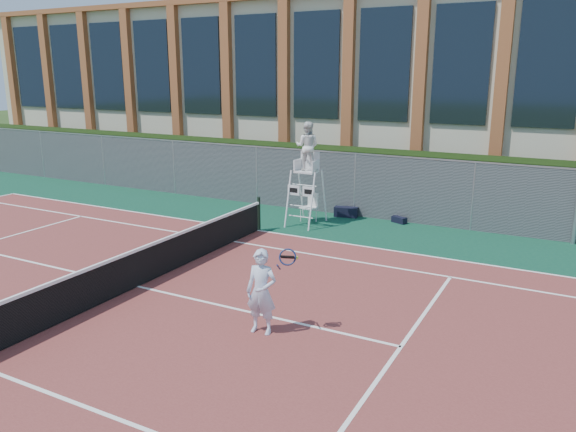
% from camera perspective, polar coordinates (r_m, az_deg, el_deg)
% --- Properties ---
extents(ground, '(120.00, 120.00, 0.00)m').
position_cam_1_polar(ground, '(13.84, -15.04, -7.04)').
color(ground, '#233814').
extents(apron, '(36.00, 20.00, 0.01)m').
position_cam_1_polar(apron, '(14.53, -12.36, -5.81)').
color(apron, '#0D3A2A').
rests_on(apron, ground).
extents(tennis_court, '(23.77, 10.97, 0.02)m').
position_cam_1_polar(tennis_court, '(13.83, -15.04, -6.96)').
color(tennis_court, maroon).
rests_on(tennis_court, apron).
extents(tennis_net, '(0.10, 11.30, 1.10)m').
position_cam_1_polar(tennis_net, '(13.66, -15.18, -4.94)').
color(tennis_net, black).
rests_on(tennis_net, ground).
extents(fence, '(40.00, 0.06, 2.20)m').
position_cam_1_polar(fence, '(20.56, 1.60, 3.64)').
color(fence, '#595E60').
rests_on(fence, ground).
extents(hedge, '(40.00, 1.40, 2.20)m').
position_cam_1_polar(hedge, '(21.62, 3.02, 4.16)').
color(hedge, black).
rests_on(hedge, ground).
extents(building, '(45.00, 10.60, 8.22)m').
position_cam_1_polar(building, '(28.69, 10.02, 12.61)').
color(building, beige).
rests_on(building, ground).
extents(umpire_chair, '(0.96, 1.48, 3.44)m').
position_cam_1_polar(umpire_chair, '(18.35, 1.97, 6.79)').
color(umpire_chair, white).
rests_on(umpire_chair, ground).
extents(plastic_chair, '(0.59, 0.59, 0.99)m').
position_cam_1_polar(plastic_chair, '(19.03, 2.31, 1.19)').
color(plastic_chair, silver).
rests_on(plastic_chair, apron).
extents(sports_bag_near, '(0.86, 0.47, 0.35)m').
position_cam_1_polar(sports_bag_near, '(19.79, 5.92, 0.42)').
color(sports_bag_near, black).
rests_on(sports_bag_near, apron).
extents(sports_bag_far, '(0.56, 0.42, 0.21)m').
position_cam_1_polar(sports_bag_far, '(19.27, 11.23, -0.38)').
color(sports_bag_far, black).
rests_on(sports_bag_far, apron).
extents(tennis_player, '(0.96, 0.67, 1.70)m').
position_cam_1_polar(tennis_player, '(10.83, -2.69, -7.67)').
color(tennis_player, silver).
rests_on(tennis_player, tennis_court).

